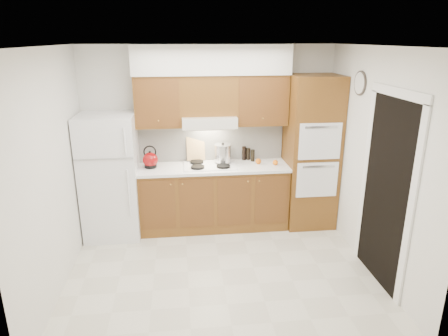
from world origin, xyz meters
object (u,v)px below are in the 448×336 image
at_px(kettle, 150,160).
at_px(stock_pot, 223,153).
at_px(oven_cabinet, 311,152).
at_px(fridge, 111,176).

bearing_deg(kettle, stock_pot, 8.41).
xyz_separation_m(kettle, stock_pot, (1.03, 0.08, 0.04)).
relative_size(oven_cabinet, stock_pot, 8.91).
xyz_separation_m(fridge, oven_cabinet, (2.85, 0.03, 0.24)).
bearing_deg(stock_pot, oven_cabinet, -5.65).
bearing_deg(kettle, oven_cabinet, 2.76).
height_order(fridge, kettle, fridge).
bearing_deg(oven_cabinet, stock_pot, 174.35).
xyz_separation_m(oven_cabinet, stock_pot, (-1.27, 0.13, -0.01)).
height_order(fridge, stock_pot, fridge).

